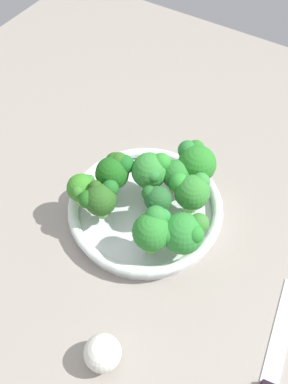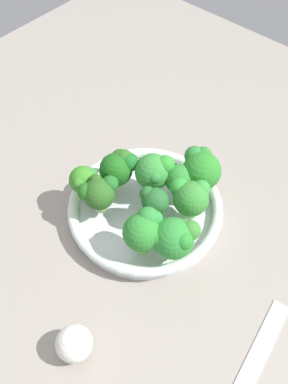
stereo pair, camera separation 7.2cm
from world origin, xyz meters
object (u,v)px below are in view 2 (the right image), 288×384
at_px(broccoli_floret_0, 84,181).
at_px(garlic_bulb, 74,343).
at_px(bowl, 144,208).
at_px(broccoli_floret_1, 119,166).
at_px(broccoli_floret_3, 174,238).
at_px(broccoli_floret_4, 144,230).
at_px(broccoli_floret_2, 200,168).
at_px(broccoli_floret_5, 190,197).
at_px(broccoli_floret_7, 154,172).
at_px(broccoli_floret_8, 180,179).
at_px(broccoli_floret_9, 154,201).
at_px(broccoli_floret_6, 98,192).

distance_m(broccoli_floret_0, garlic_bulb, 0.27).
relative_size(bowl, broccoli_floret_1, 3.98).
height_order(broccoli_floret_1, broccoli_floret_3, broccoli_floret_3).
bearing_deg(broccoli_floret_4, broccoli_floret_3, 27.80).
bearing_deg(broccoli_floret_2, garlic_bulb, -83.58).
height_order(bowl, broccoli_floret_5, broccoli_floret_5).
distance_m(broccoli_floret_4, broccoli_floret_5, 0.10).
bearing_deg(broccoli_floret_0, broccoli_floret_3, 3.00).
bearing_deg(broccoli_floret_7, broccoli_floret_5, -1.49).
bearing_deg(broccoli_floret_8, broccoli_floret_5, -30.87).
xyz_separation_m(bowl, broccoli_floret_2, (0.05, 0.09, 0.06)).
xyz_separation_m(broccoli_floret_3, broccoli_floret_9, (-0.07, 0.03, -0.00)).
distance_m(broccoli_floret_1, broccoli_floret_3, 0.17).
distance_m(broccoli_floret_6, garlic_bulb, 0.24).
bearing_deg(broccoli_floret_4, broccoli_floret_8, 101.12).
relative_size(broccoli_floret_6, broccoli_floret_7, 0.91).
distance_m(broccoli_floret_5, garlic_bulb, 0.29).
relative_size(broccoli_floret_7, broccoli_floret_8, 1.16).
bearing_deg(garlic_bulb, broccoli_floret_3, 86.13).
xyz_separation_m(broccoli_floret_4, broccoli_floret_6, (-0.11, 0.01, -0.00)).
height_order(broccoli_floret_2, broccoli_floret_8, broccoli_floret_2).
bearing_deg(broccoli_floret_8, bowl, -119.66).
distance_m(broccoli_floret_0, broccoli_floret_6, 0.04).
height_order(broccoli_floret_8, garlic_bulb, broccoli_floret_8).
relative_size(broccoli_floret_2, broccoli_floret_7, 1.05).
relative_size(broccoli_floret_8, broccoli_floret_9, 0.98).
bearing_deg(bowl, broccoli_floret_5, 25.86).
distance_m(bowl, broccoli_floret_5, 0.10).
distance_m(broccoli_floret_7, garlic_bulb, 0.30).
xyz_separation_m(broccoli_floret_8, broccoli_floret_9, (-0.00, -0.07, 0.00)).
xyz_separation_m(broccoli_floret_9, garlic_bulb, (0.06, -0.24, -0.05)).
bearing_deg(broccoli_floret_3, broccoli_floret_8, 123.59).
distance_m(broccoli_floret_3, broccoli_floret_4, 0.05).
height_order(broccoli_floret_1, broccoli_floret_2, broccoli_floret_2).
relative_size(broccoli_floret_4, broccoli_floret_6, 1.17).
relative_size(bowl, broccoli_floret_8, 4.24).
bearing_deg(broccoli_floret_5, broccoli_floret_8, 149.13).
distance_m(broccoli_floret_1, broccoli_floret_4, 0.14).
xyz_separation_m(bowl, broccoli_floret_5, (0.07, 0.03, 0.06)).
height_order(broccoli_floret_2, broccoli_floret_3, broccoli_floret_2).
relative_size(broccoli_floret_1, broccoli_floret_9, 1.05).
relative_size(broccoli_floret_2, garlic_bulb, 1.47).
bearing_deg(broccoli_floret_2, broccoli_floret_8, -112.13).
relative_size(broccoli_floret_1, broccoli_floret_6, 1.01).
xyz_separation_m(broccoli_floret_2, garlic_bulb, (0.04, -0.34, -0.05)).
distance_m(broccoli_floret_3, garlic_bulb, 0.21).
distance_m(broccoli_floret_0, broccoli_floret_7, 0.12).
xyz_separation_m(broccoli_floret_3, broccoli_floret_8, (-0.07, 0.10, -0.00)).
height_order(broccoli_floret_3, broccoli_floret_9, broccoli_floret_3).
xyz_separation_m(broccoli_floret_1, garlic_bulb, (0.15, -0.25, -0.05)).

